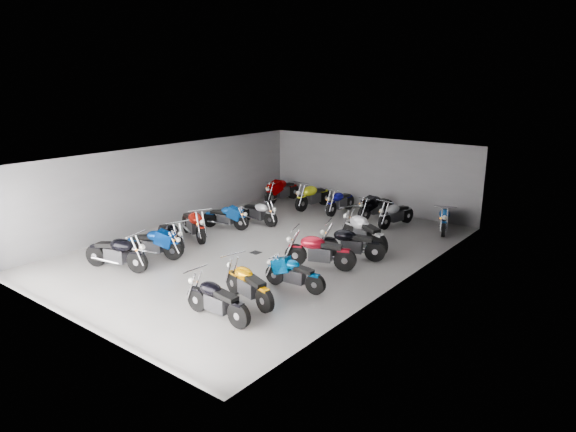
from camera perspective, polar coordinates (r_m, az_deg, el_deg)
name	(u,v)px	position (r m, az deg, el deg)	size (l,w,h in m)	color
ground	(265,249)	(17.70, -2.53, -3.67)	(14.00, 14.00, 0.00)	gray
wall_back	(368,174)	(22.89, 8.93, 4.65)	(10.00, 0.10, 3.20)	slate
wall_left	(169,185)	(20.78, -13.13, 3.37)	(0.10, 14.00, 3.20)	slate
wall_right	(401,230)	(14.60, 12.48, -1.57)	(0.10, 14.00, 3.20)	slate
ceiling	(264,156)	(16.93, -2.66, 6.69)	(10.00, 14.00, 0.04)	black
drain_grate	(256,253)	(17.34, -3.61, -4.07)	(0.32, 0.32, 0.01)	black
motorcycle_left_a	(117,253)	(16.53, -18.50, -3.88)	(2.20, 0.78, 0.99)	black
motorcycle_left_b	(153,244)	(17.22, -14.74, -2.99)	(1.93, 0.98, 0.91)	black
motorcycle_left_c	(170,235)	(17.96, -12.93, -2.09)	(2.02, 0.79, 0.92)	black
motorcycle_left_d	(194,224)	(18.99, -10.44, -0.87)	(2.15, 1.05, 1.00)	black
motorcycle_left_e	(226,217)	(20.03, -6.94, -0.11)	(1.88, 0.76, 0.86)	black
motorcycle_left_f	(258,212)	(20.54, -3.36, 0.39)	(1.99, 0.38, 0.88)	black
motorcycle_right_a	(216,300)	(12.72, -7.97, -9.22)	(2.08, 0.40, 0.91)	black
motorcycle_right_b	(248,284)	(13.52, -4.46, -7.58)	(2.05, 0.65, 0.92)	black
motorcycle_right_c	(294,274)	(14.30, 0.66, -6.42)	(1.90, 0.43, 0.83)	black
motorcycle_right_d	(319,251)	(15.83, 3.48, -3.93)	(2.15, 0.94, 0.99)	black
motorcycle_right_e	(351,243)	(16.71, 7.00, -3.03)	(2.10, 0.93, 0.96)	black
motorcycle_right_f	(363,232)	(17.81, 8.35, -1.75)	(2.28, 1.07, 1.06)	black
motorcycle_back_a	(282,190)	(24.20, -0.69, 2.87)	(0.47, 2.29, 1.01)	black
motorcycle_back_b	(313,196)	(23.00, 2.77, 2.23)	(0.50, 2.35, 1.03)	black
motorcycle_back_c	(340,202)	(22.28, 5.80, 1.61)	(0.42, 2.14, 0.94)	black
motorcycle_back_d	(376,207)	(21.63, 9.75, 1.04)	(0.64, 2.10, 0.93)	black
motorcycle_back_e	(396,214)	(20.65, 11.88, 0.21)	(0.57, 2.06, 0.91)	black
motorcycle_back_f	(444,219)	(20.41, 16.95, -0.28)	(0.90, 2.01, 0.93)	black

